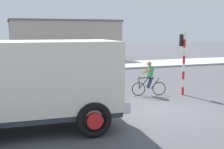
# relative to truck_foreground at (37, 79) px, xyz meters

# --- Properties ---
(ground_plane) EXTENTS (120.00, 120.00, 0.00)m
(ground_plane) POSITION_rel_truck_foreground_xyz_m (4.72, 0.59, -1.67)
(ground_plane) COLOR #4C4C51
(sidewalk_far) EXTENTS (80.00, 5.00, 0.16)m
(sidewalk_far) POSITION_rel_truck_foreground_xyz_m (4.72, 15.35, -1.59)
(sidewalk_far) COLOR #ADADA8
(sidewalk_far) RESTS_ON ground
(truck_foreground) EXTENTS (5.54, 3.04, 2.90)m
(truck_foreground) POSITION_rel_truck_foreground_xyz_m (0.00, 0.00, 0.00)
(truck_foreground) COLOR silver
(truck_foreground) RESTS_ON ground
(cyclist) EXTENTS (1.69, 0.59, 1.72)m
(cyclist) POSITION_rel_truck_foreground_xyz_m (5.76, 3.29, -0.80)
(cyclist) COLOR black
(cyclist) RESTS_ON ground
(traffic_light_pole) EXTENTS (0.24, 0.43, 3.20)m
(traffic_light_pole) POSITION_rel_truck_foreground_xyz_m (7.45, 2.95, 0.40)
(traffic_light_pole) COLOR red
(traffic_light_pole) RESTS_ON ground
(car_red_near) EXTENTS (4.07, 2.01, 1.60)m
(car_red_near) POSITION_rel_truck_foreground_xyz_m (1.92, 6.26, -0.85)
(car_red_near) COLOR #B7B7BC
(car_red_near) RESTS_ON ground
(pedestrian_near_kerb) EXTENTS (0.34, 0.22, 1.62)m
(pedestrian_near_kerb) POSITION_rel_truck_foreground_xyz_m (1.96, 10.29, -0.82)
(pedestrian_near_kerb) COLOR #2D334C
(pedestrian_near_kerb) RESTS_ON ground
(building_mid_block) EXTENTS (11.32, 6.19, 4.35)m
(building_mid_block) POSITION_rel_truck_foreground_xyz_m (5.06, 21.90, 0.51)
(building_mid_block) COLOR #9E9389
(building_mid_block) RESTS_ON ground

